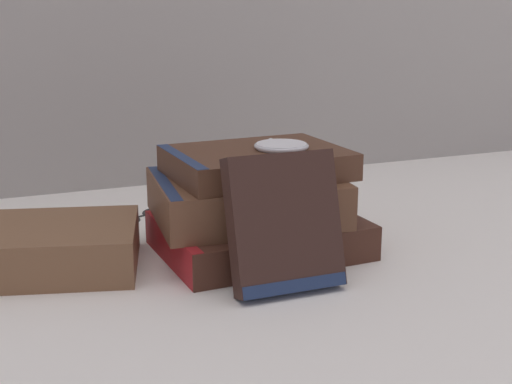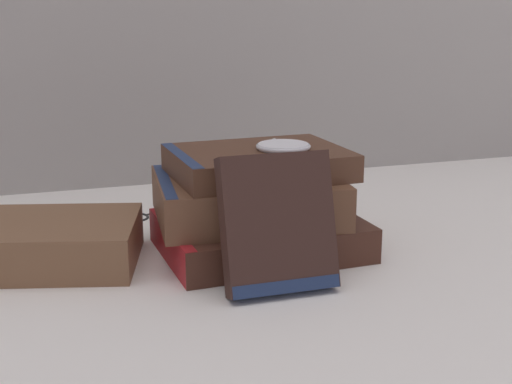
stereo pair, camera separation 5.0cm
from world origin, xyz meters
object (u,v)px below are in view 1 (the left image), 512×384
(book_flat_bottom, at_px, (255,236))
(book_flat_top, at_px, (252,163))
(pocket_watch, at_px, (281,146))
(book_side_left, at_px, (10,249))
(book_flat_middle, at_px, (243,198))
(reading_glasses, at_px, (141,215))
(book_leaning_front, at_px, (285,228))

(book_flat_bottom, distance_m, book_flat_top, 0.08)
(pocket_watch, bearing_deg, book_side_left, 172.74)
(book_flat_bottom, bearing_deg, book_side_left, 168.42)
(book_flat_middle, xyz_separation_m, reading_glasses, (-0.07, 0.17, -0.06))
(book_flat_top, bearing_deg, book_leaning_front, -98.76)
(book_flat_top, height_order, reading_glasses, book_flat_top)
(book_side_left, xyz_separation_m, book_leaning_front, (0.24, -0.14, 0.04))
(book_side_left, bearing_deg, reading_glasses, 54.45)
(book_flat_bottom, relative_size, reading_glasses, 2.17)
(book_side_left, height_order, pocket_watch, pocket_watch)
(book_flat_top, bearing_deg, reading_glasses, 114.93)
(book_flat_top, height_order, book_leaning_front, book_leaning_front)
(book_flat_middle, distance_m, book_side_left, 0.24)
(book_flat_bottom, bearing_deg, book_flat_middle, 137.73)
(book_flat_middle, relative_size, book_side_left, 0.77)
(book_flat_top, bearing_deg, book_side_left, 170.69)
(book_side_left, distance_m, pocket_watch, 0.30)
(book_flat_bottom, bearing_deg, pocket_watch, 4.77)
(book_flat_top, bearing_deg, book_flat_middle, -177.62)
(book_flat_top, xyz_separation_m, reading_glasses, (-0.09, 0.17, -0.10))
(book_flat_top, distance_m, reading_glasses, 0.21)
(book_side_left, relative_size, book_leaning_front, 2.05)
(book_side_left, bearing_deg, book_flat_bottom, 5.89)
(book_side_left, xyz_separation_m, reading_glasses, (0.16, 0.14, -0.02))
(book_flat_bottom, bearing_deg, book_flat_top, 80.38)
(book_flat_bottom, relative_size, book_side_left, 0.80)
(book_leaning_front, relative_size, reading_glasses, 1.31)
(book_side_left, distance_m, reading_glasses, 0.21)
(book_flat_bottom, distance_m, book_side_left, 0.25)
(reading_glasses, bearing_deg, book_side_left, -161.20)
(book_flat_middle, bearing_deg, reading_glasses, 119.46)
(book_flat_top, xyz_separation_m, book_leaning_front, (-0.01, -0.11, -0.04))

